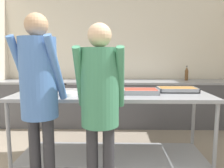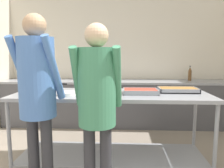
{
  "view_description": "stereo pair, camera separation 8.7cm",
  "coord_description": "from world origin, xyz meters",
  "px_view_note": "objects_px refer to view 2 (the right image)",
  "views": [
    {
      "loc": [
        -0.03,
        -1.16,
        1.38
      ],
      "look_at": [
        -0.09,
        1.58,
        1.02
      ],
      "focal_mm": 35.0,
      "sensor_mm": 36.0,
      "label": 1
    },
    {
      "loc": [
        0.05,
        -1.16,
        1.38
      ],
      "look_at": [
        -0.09,
        1.58,
        1.02
      ],
      "focal_mm": 35.0,
      "sensor_mm": 36.0,
      "label": 2
    }
  ],
  "objects_px": {
    "sauce_pan": "(47,86)",
    "guest_serving_right": "(97,95)",
    "serving_tray_vegetables": "(101,91)",
    "serving_tray_roast": "(140,92)",
    "water_bottle": "(190,74)",
    "serving_tray_greens": "(178,90)",
    "guest_serving_left": "(37,86)",
    "plate_stack": "(67,94)"
  },
  "relations": [
    {
      "from": "sauce_pan",
      "to": "water_bottle",
      "type": "xyz_separation_m",
      "value": [
        2.31,
        1.48,
        0.05
      ]
    },
    {
      "from": "sauce_pan",
      "to": "serving_tray_greens",
      "type": "relative_size",
      "value": 0.83
    },
    {
      "from": "sauce_pan",
      "to": "guest_serving_left",
      "type": "xyz_separation_m",
      "value": [
        0.22,
        -0.86,
        0.13
      ]
    },
    {
      "from": "plate_stack",
      "to": "serving_tray_greens",
      "type": "height_order",
      "value": "serving_tray_greens"
    },
    {
      "from": "serving_tray_vegetables",
      "to": "serving_tray_greens",
      "type": "distance_m",
      "value": 0.97
    },
    {
      "from": "plate_stack",
      "to": "guest_serving_left",
      "type": "distance_m",
      "value": 0.55
    },
    {
      "from": "guest_serving_right",
      "to": "plate_stack",
      "type": "bearing_deg",
      "value": 126.71
    },
    {
      "from": "sauce_pan",
      "to": "serving_tray_greens",
      "type": "height_order",
      "value": "sauce_pan"
    },
    {
      "from": "sauce_pan",
      "to": "water_bottle",
      "type": "height_order",
      "value": "water_bottle"
    },
    {
      "from": "serving_tray_vegetables",
      "to": "serving_tray_roast",
      "type": "relative_size",
      "value": 1.14
    },
    {
      "from": "sauce_pan",
      "to": "serving_tray_vegetables",
      "type": "relative_size",
      "value": 0.85
    },
    {
      "from": "plate_stack",
      "to": "water_bottle",
      "type": "distance_m",
      "value": 2.68
    },
    {
      "from": "serving_tray_vegetables",
      "to": "guest_serving_left",
      "type": "relative_size",
      "value": 0.27
    },
    {
      "from": "guest_serving_left",
      "to": "plate_stack",
      "type": "bearing_deg",
      "value": 74.77
    },
    {
      "from": "guest_serving_left",
      "to": "serving_tray_roast",
      "type": "bearing_deg",
      "value": 32.98
    },
    {
      "from": "serving_tray_roast",
      "to": "guest_serving_left",
      "type": "xyz_separation_m",
      "value": [
        -1.01,
        -0.65,
        0.15
      ]
    },
    {
      "from": "serving_tray_greens",
      "to": "water_bottle",
      "type": "distance_m",
      "value": 1.66
    },
    {
      "from": "serving_tray_greens",
      "to": "guest_serving_left",
      "type": "bearing_deg",
      "value": -151.87
    },
    {
      "from": "serving_tray_vegetables",
      "to": "water_bottle",
      "type": "distance_m",
      "value": 2.3
    },
    {
      "from": "serving_tray_vegetables",
      "to": "serving_tray_roast",
      "type": "xyz_separation_m",
      "value": [
        0.48,
        0.01,
        -0.0
      ]
    },
    {
      "from": "sauce_pan",
      "to": "serving_tray_roast",
      "type": "height_order",
      "value": "sauce_pan"
    },
    {
      "from": "water_bottle",
      "to": "serving_tray_vegetables",
      "type": "bearing_deg",
      "value": -132.71
    },
    {
      "from": "sauce_pan",
      "to": "guest_serving_right",
      "type": "bearing_deg",
      "value": -49.64
    },
    {
      "from": "guest_serving_right",
      "to": "water_bottle",
      "type": "relative_size",
      "value": 5.75
    },
    {
      "from": "sauce_pan",
      "to": "guest_serving_left",
      "type": "relative_size",
      "value": 0.23
    },
    {
      "from": "water_bottle",
      "to": "serving_tray_greens",
      "type": "bearing_deg",
      "value": -111.3
    },
    {
      "from": "serving_tray_greens",
      "to": "guest_serving_right",
      "type": "bearing_deg",
      "value": -137.01
    },
    {
      "from": "serving_tray_roast",
      "to": "sauce_pan",
      "type": "bearing_deg",
      "value": 170.59
    },
    {
      "from": "serving_tray_roast",
      "to": "serving_tray_greens",
      "type": "xyz_separation_m",
      "value": [
        0.48,
        0.14,
        0.0
      ]
    },
    {
      "from": "plate_stack",
      "to": "water_bottle",
      "type": "bearing_deg",
      "value": 43.16
    },
    {
      "from": "serving_tray_vegetables",
      "to": "serving_tray_roast",
      "type": "height_order",
      "value": "same"
    },
    {
      "from": "guest_serving_right",
      "to": "serving_tray_vegetables",
      "type": "bearing_deg",
      "value": 92.98
    },
    {
      "from": "serving_tray_vegetables",
      "to": "guest_serving_left",
      "type": "height_order",
      "value": "guest_serving_left"
    },
    {
      "from": "serving_tray_vegetables",
      "to": "serving_tray_greens",
      "type": "relative_size",
      "value": 0.98
    },
    {
      "from": "serving_tray_vegetables",
      "to": "water_bottle",
      "type": "height_order",
      "value": "water_bottle"
    },
    {
      "from": "guest_serving_right",
      "to": "serving_tray_roast",
      "type": "bearing_deg",
      "value": 58.47
    },
    {
      "from": "water_bottle",
      "to": "plate_stack",
      "type": "bearing_deg",
      "value": -136.84
    },
    {
      "from": "serving_tray_roast",
      "to": "serving_tray_greens",
      "type": "distance_m",
      "value": 0.5
    },
    {
      "from": "serving_tray_greens",
      "to": "plate_stack",
      "type": "bearing_deg",
      "value": -168.0
    },
    {
      "from": "plate_stack",
      "to": "guest_serving_left",
      "type": "xyz_separation_m",
      "value": [
        -0.14,
        -0.51,
        0.16
      ]
    },
    {
      "from": "serving_tray_roast",
      "to": "guest_serving_left",
      "type": "relative_size",
      "value": 0.24
    },
    {
      "from": "serving_tray_roast",
      "to": "water_bottle",
      "type": "height_order",
      "value": "water_bottle"
    }
  ]
}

